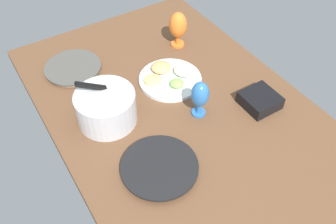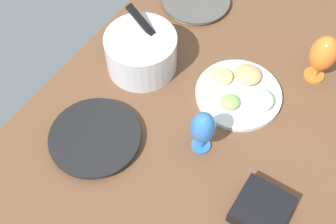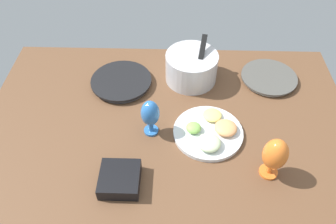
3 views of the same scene
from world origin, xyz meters
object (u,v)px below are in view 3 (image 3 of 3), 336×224
(dinner_plate_right, at_px, (269,78))
(mixing_bowl, at_px, (191,66))
(hurricane_glass_orange, at_px, (275,155))
(dinner_plate_left, at_px, (121,82))
(fruit_platter, at_px, (210,132))
(hurricane_glass_blue, at_px, (150,114))
(square_bowl_black, at_px, (120,179))

(dinner_plate_right, xyz_separation_m, mixing_bowl, (-0.38, -0.00, 0.06))
(dinner_plate_right, distance_m, hurricane_glass_orange, 0.55)
(dinner_plate_left, distance_m, mixing_bowl, 0.34)
(dinner_plate_left, distance_m, dinner_plate_right, 0.71)
(fruit_platter, distance_m, hurricane_glass_blue, 0.26)
(dinner_plate_right, relative_size, square_bowl_black, 1.84)
(hurricane_glass_blue, bearing_deg, dinner_plate_right, 31.92)
(dinner_plate_right, height_order, hurricane_glass_orange, hurricane_glass_orange)
(dinner_plate_left, xyz_separation_m, mixing_bowl, (0.33, 0.05, 0.06))
(dinner_plate_right, height_order, hurricane_glass_blue, hurricane_glass_blue)
(mixing_bowl, bearing_deg, hurricane_glass_blue, -116.78)
(fruit_platter, bearing_deg, square_bowl_black, -144.86)
(hurricane_glass_orange, xyz_separation_m, hurricane_glass_blue, (-0.46, 0.19, -0.01))
(mixing_bowl, xyz_separation_m, hurricane_glass_orange, (0.28, -0.53, 0.04))
(dinner_plate_right, height_order, mixing_bowl, mixing_bowl)
(mixing_bowl, distance_m, fruit_platter, 0.36)
(hurricane_glass_orange, bearing_deg, dinner_plate_right, 79.92)
(hurricane_glass_blue, distance_m, square_bowl_black, 0.28)
(mixing_bowl, relative_size, fruit_platter, 0.85)
(mixing_bowl, bearing_deg, square_bowl_black, -114.44)
(fruit_platter, bearing_deg, hurricane_glass_orange, -40.17)
(dinner_plate_right, xyz_separation_m, hurricane_glass_blue, (-0.55, -0.34, 0.09))
(dinner_plate_left, bearing_deg, mixing_bowl, 8.68)
(hurricane_glass_orange, height_order, hurricane_glass_blue, hurricane_glass_orange)
(mixing_bowl, distance_m, hurricane_glass_blue, 0.38)
(hurricane_glass_blue, xyz_separation_m, square_bowl_black, (-0.10, -0.25, -0.07))
(dinner_plate_left, xyz_separation_m, fruit_platter, (0.40, -0.30, 0.00))
(dinner_plate_right, relative_size, hurricane_glass_orange, 1.44)
(dinner_plate_left, distance_m, fruit_platter, 0.50)
(dinner_plate_right, bearing_deg, dinner_plate_left, -175.74)
(square_bowl_black, bearing_deg, hurricane_glass_blue, 68.85)
(dinner_plate_left, relative_size, fruit_platter, 1.00)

